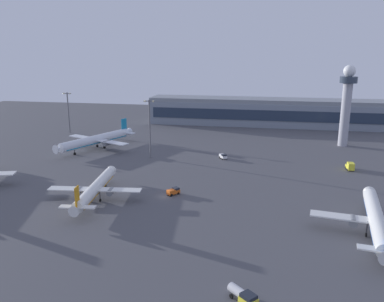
{
  "coord_description": "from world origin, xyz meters",
  "views": [
    {
      "loc": [
        30.75,
        -113.55,
        45.16
      ],
      "look_at": [
        0.37,
        43.57,
        4.0
      ],
      "focal_mm": 36.68,
      "sensor_mm": 36.0,
      "label": 1
    }
  ],
  "objects_px": {
    "airplane_taxiway_distant": "(376,220)",
    "baggage_tractor": "(223,156)",
    "cargo_loader": "(174,191)",
    "fuel_truck": "(243,295)",
    "apron_light_east": "(150,125)",
    "apron_light_central": "(68,110)",
    "airplane_near_gate": "(95,189)",
    "catering_truck": "(350,166)",
    "control_tower": "(347,100)",
    "airplane_terminal_side": "(97,140)"
  },
  "relations": [
    {
      "from": "apron_light_east",
      "to": "control_tower",
      "type": "bearing_deg",
      "value": 24.56
    },
    {
      "from": "airplane_near_gate",
      "to": "fuel_truck",
      "type": "xyz_separation_m",
      "value": [
        48.53,
        -42.93,
        -2.26
      ]
    },
    {
      "from": "airplane_terminal_side",
      "to": "apron_light_east",
      "type": "distance_m",
      "value": 32.62
    },
    {
      "from": "airplane_terminal_side",
      "to": "catering_truck",
      "type": "bearing_deg",
      "value": -163.68
    },
    {
      "from": "fuel_truck",
      "to": "cargo_loader",
      "type": "distance_m",
      "value": 57.67
    },
    {
      "from": "airplane_near_gate",
      "to": "catering_truck",
      "type": "distance_m",
      "value": 96.87
    },
    {
      "from": "airplane_near_gate",
      "to": "catering_truck",
      "type": "height_order",
      "value": "airplane_near_gate"
    },
    {
      "from": "airplane_near_gate",
      "to": "baggage_tractor",
      "type": "bearing_deg",
      "value": 51.65
    },
    {
      "from": "cargo_loader",
      "to": "apron_light_central",
      "type": "relative_size",
      "value": 0.19
    },
    {
      "from": "control_tower",
      "to": "cargo_loader",
      "type": "distance_m",
      "value": 106.09
    },
    {
      "from": "fuel_truck",
      "to": "apron_light_central",
      "type": "xyz_separation_m",
      "value": [
        -106.4,
        136.45,
        11.76
      ]
    },
    {
      "from": "airplane_terminal_side",
      "to": "apron_light_central",
      "type": "distance_m",
      "value": 45.9
    },
    {
      "from": "airplane_terminal_side",
      "to": "airplane_near_gate",
      "type": "bearing_deg",
      "value": 136.57
    },
    {
      "from": "airplane_terminal_side",
      "to": "baggage_tractor",
      "type": "relative_size",
      "value": 9.64
    },
    {
      "from": "apron_light_central",
      "to": "airplane_taxiway_distant",
      "type": "bearing_deg",
      "value": -36.79
    },
    {
      "from": "airplane_near_gate",
      "to": "fuel_truck",
      "type": "distance_m",
      "value": 64.83
    },
    {
      "from": "airplane_taxiway_distant",
      "to": "baggage_tractor",
      "type": "distance_m",
      "value": 78.78
    },
    {
      "from": "fuel_truck",
      "to": "baggage_tractor",
      "type": "bearing_deg",
      "value": -129.04
    },
    {
      "from": "apron_light_east",
      "to": "baggage_tractor",
      "type": "bearing_deg",
      "value": 7.78
    },
    {
      "from": "airplane_near_gate",
      "to": "cargo_loader",
      "type": "relative_size",
      "value": 8.47
    },
    {
      "from": "airplane_near_gate",
      "to": "cargo_loader",
      "type": "height_order",
      "value": "airplane_near_gate"
    },
    {
      "from": "fuel_truck",
      "to": "apron_light_central",
      "type": "distance_m",
      "value": 173.43
    },
    {
      "from": "baggage_tractor",
      "to": "fuel_truck",
      "type": "distance_m",
      "value": 98.87
    },
    {
      "from": "airplane_near_gate",
      "to": "apron_light_central",
      "type": "xyz_separation_m",
      "value": [
        -57.87,
        93.52,
        9.5
      ]
    },
    {
      "from": "control_tower",
      "to": "airplane_near_gate",
      "type": "height_order",
      "value": "control_tower"
    },
    {
      "from": "cargo_loader",
      "to": "catering_truck",
      "type": "height_order",
      "value": "catering_truck"
    },
    {
      "from": "airplane_terminal_side",
      "to": "control_tower",
      "type": "bearing_deg",
      "value": -143.08
    },
    {
      "from": "catering_truck",
      "to": "apron_light_east",
      "type": "bearing_deg",
      "value": 176.86
    },
    {
      "from": "airplane_taxiway_distant",
      "to": "apron_light_central",
      "type": "xyz_separation_m",
      "value": [
        -137.33,
        102.71,
        9.14
      ]
    },
    {
      "from": "control_tower",
      "to": "airplane_terminal_side",
      "type": "bearing_deg",
      "value": -165.94
    },
    {
      "from": "control_tower",
      "to": "airplane_taxiway_distant",
      "type": "relative_size",
      "value": 0.94
    },
    {
      "from": "cargo_loader",
      "to": "apron_light_east",
      "type": "height_order",
      "value": "apron_light_east"
    },
    {
      "from": "airplane_terminal_side",
      "to": "catering_truck",
      "type": "relative_size",
      "value": 7.68
    },
    {
      "from": "fuel_truck",
      "to": "catering_truck",
      "type": "height_order",
      "value": "catering_truck"
    },
    {
      "from": "airplane_terminal_side",
      "to": "fuel_truck",
      "type": "height_order",
      "value": "airplane_terminal_side"
    },
    {
      "from": "airplane_near_gate",
      "to": "airplane_terminal_side",
      "type": "xyz_separation_m",
      "value": [
        -26.74,
        60.91,
        0.84
      ]
    },
    {
      "from": "apron_light_east",
      "to": "apron_light_central",
      "type": "distance_m",
      "value": 74.14
    },
    {
      "from": "apron_light_east",
      "to": "apron_light_central",
      "type": "height_order",
      "value": "apron_light_east"
    },
    {
      "from": "apron_light_east",
      "to": "catering_truck",
      "type": "bearing_deg",
      "value": -1.66
    },
    {
      "from": "control_tower",
      "to": "apron_light_central",
      "type": "xyz_separation_m",
      "value": [
        -145.98,
        3.85,
        -9.18
      ]
    },
    {
      "from": "airplane_taxiway_distant",
      "to": "airplane_terminal_side",
      "type": "height_order",
      "value": "airplane_terminal_side"
    },
    {
      "from": "cargo_loader",
      "to": "control_tower",
      "type": "bearing_deg",
      "value": 91.81
    },
    {
      "from": "catering_truck",
      "to": "apron_light_east",
      "type": "xyz_separation_m",
      "value": [
        -81.45,
        2.36,
        12.83
      ]
    },
    {
      "from": "airplane_taxiway_distant",
      "to": "baggage_tractor",
      "type": "relative_size",
      "value": 9.03
    },
    {
      "from": "airplane_taxiway_distant",
      "to": "baggage_tractor",
      "type": "bearing_deg",
      "value": 133.76
    },
    {
      "from": "airplane_taxiway_distant",
      "to": "apron_light_east",
      "type": "relative_size",
      "value": 1.63
    },
    {
      "from": "baggage_tractor",
      "to": "fuel_truck",
      "type": "relative_size",
      "value": 0.75
    },
    {
      "from": "cargo_loader",
      "to": "fuel_truck",
      "type": "bearing_deg",
      "value": -22.91
    },
    {
      "from": "cargo_loader",
      "to": "airplane_taxiway_distant",
      "type": "bearing_deg",
      "value": 23.11
    },
    {
      "from": "baggage_tractor",
      "to": "catering_truck",
      "type": "xyz_separation_m",
      "value": [
        50.37,
        -6.61,
        0.4
      ]
    }
  ]
}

